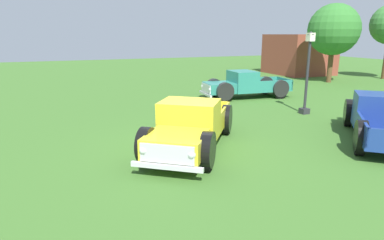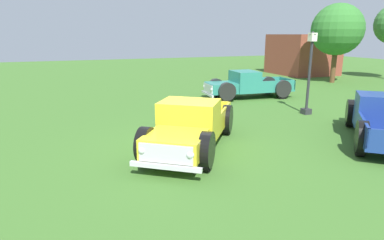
# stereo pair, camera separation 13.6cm
# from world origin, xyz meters

# --- Properties ---
(ground_plane) EXTENTS (80.00, 80.00, 0.00)m
(ground_plane) POSITION_xyz_m (0.00, 0.00, 0.00)
(ground_plane) COLOR #3D6B28
(pickup_truck_foreground) EXTENTS (5.21, 4.46, 1.57)m
(pickup_truck_foreground) POSITION_xyz_m (0.19, 0.07, 0.75)
(pickup_truck_foreground) COLOR yellow
(pickup_truck_foreground) RESTS_ON ground_plane
(pickup_truck_behind_left) EXTENTS (5.04, 4.70, 1.56)m
(pickup_truck_behind_left) POSITION_xyz_m (1.41, 6.67, 0.75)
(pickup_truck_behind_left) COLOR navy
(pickup_truck_behind_left) RESTS_ON ground_plane
(pickup_truck_behind_right) EXTENTS (2.30, 5.12, 1.53)m
(pickup_truck_behind_right) POSITION_xyz_m (-7.00, 6.04, 0.73)
(pickup_truck_behind_right) COLOR #2D8475
(pickup_truck_behind_right) RESTS_ON ground_plane
(lamp_post_near) EXTENTS (0.36, 0.36, 3.65)m
(lamp_post_near) POSITION_xyz_m (-2.54, 6.77, 1.91)
(lamp_post_near) COLOR #2D2D33
(lamp_post_near) RESTS_ON ground_plane
(oak_tree_west) EXTENTS (3.69, 3.69, 5.69)m
(oak_tree_west) POSITION_xyz_m (-10.12, 15.39, 3.83)
(oak_tree_west) COLOR brown
(oak_tree_west) RESTS_ON ground_plane
(brick_pavilion) EXTENTS (5.08, 4.61, 3.50)m
(brick_pavilion) POSITION_xyz_m (-15.60, 16.91, 1.75)
(brick_pavilion) COLOR brown
(brick_pavilion) RESTS_ON ground_plane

